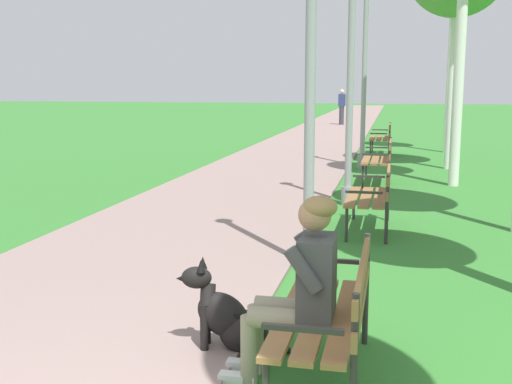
# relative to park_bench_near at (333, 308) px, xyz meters

# --- Properties ---
(paved_path) EXTENTS (3.26, 60.00, 0.04)m
(paved_path) POSITION_rel_park_bench_near_xyz_m (-2.31, 22.27, -0.49)
(paved_path) COLOR gray
(paved_path) RESTS_ON ground
(park_bench_near) EXTENTS (0.55, 1.50, 0.85)m
(park_bench_near) POSITION_rel_park_bench_near_xyz_m (0.00, 0.00, 0.00)
(park_bench_near) COLOR olive
(park_bench_near) RESTS_ON ground
(park_bench_mid) EXTENTS (0.55, 1.50, 0.85)m
(park_bench_mid) POSITION_rel_park_bench_near_xyz_m (0.10, 4.49, 0.00)
(park_bench_mid) COLOR olive
(park_bench_mid) RESTS_ON ground
(park_bench_far) EXTENTS (0.55, 1.50, 0.85)m
(park_bench_far) POSITION_rel_park_bench_near_xyz_m (0.08, 8.69, 0.00)
(park_bench_far) COLOR olive
(park_bench_far) RESTS_ON ground
(park_bench_furthest) EXTENTS (0.55, 1.50, 0.85)m
(park_bench_furthest) POSITION_rel_park_bench_near_xyz_m (0.02, 13.79, 0.00)
(park_bench_furthest) COLOR olive
(park_bench_furthest) RESTS_ON ground
(person_seated_on_near_bench) EXTENTS (0.74, 0.49, 1.25)m
(person_seated_on_near_bench) POSITION_rel_park_bench_near_xyz_m (-0.21, -0.06, 0.17)
(person_seated_on_near_bench) COLOR gray
(person_seated_on_near_bench) RESTS_ON ground
(dog_black) EXTENTS (0.83, 0.33, 0.71)m
(dog_black) POSITION_rel_park_bench_near_xyz_m (-0.77, 0.32, -0.25)
(dog_black) COLOR black
(dog_black) RESTS_ON ground
(lamp_post_near) EXTENTS (0.24, 0.24, 4.62)m
(lamp_post_near) POSITION_rel_park_bench_near_xyz_m (-0.51, 2.57, 1.87)
(lamp_post_near) COLOR gray
(lamp_post_near) RESTS_ON ground
(lamp_post_mid) EXTENTS (0.24, 0.24, 4.17)m
(lamp_post_mid) POSITION_rel_park_bench_near_xyz_m (-0.37, 6.26, 1.64)
(lamp_post_mid) COLOR gray
(lamp_post_mid) RESTS_ON ground
(lamp_post_far) EXTENTS (0.24, 0.24, 4.26)m
(lamp_post_far) POSITION_rel_park_bench_near_xyz_m (-0.38, 10.82, 1.69)
(lamp_post_far) COLOR gray
(lamp_post_far) RESTS_ON ground
(pedestrian_distant) EXTENTS (0.32, 0.22, 1.65)m
(pedestrian_distant) POSITION_rel_park_bench_near_xyz_m (-2.11, 25.82, 0.33)
(pedestrian_distant) COLOR #383842
(pedestrian_distant) RESTS_ON ground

